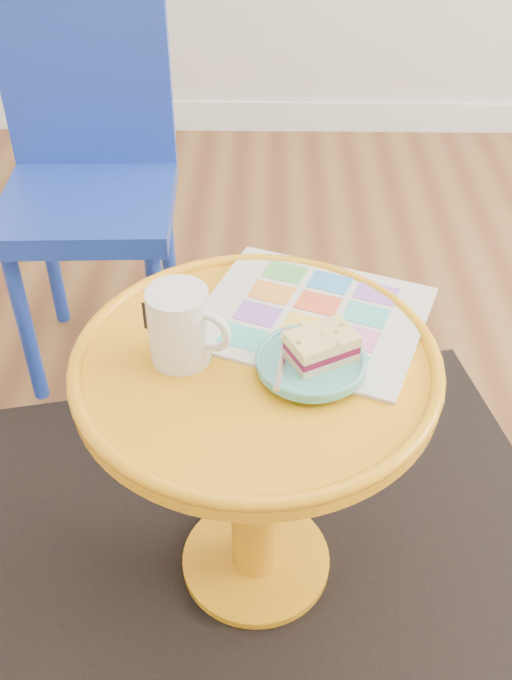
{
  "coord_description": "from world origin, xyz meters",
  "views": [
    {
      "loc": [
        -0.46,
        -0.99,
        1.33
      ],
      "look_at": [
        -0.47,
        -0.09,
        0.59
      ],
      "focal_mm": 40.0,
      "sensor_mm": 36.0,
      "label": 1
    }
  ],
  "objects_px": {
    "side_table": "(256,428)",
    "plate": "(311,362)",
    "chair": "(89,168)",
    "mug": "(181,324)",
    "newspaper": "(312,316)"
  },
  "relations": [
    {
      "from": "side_table",
      "to": "plate",
      "type": "xyz_separation_m",
      "value": [
        0.08,
        -0.03,
        0.17
      ]
    },
    {
      "from": "chair",
      "to": "plate",
      "type": "height_order",
      "value": "chair"
    },
    {
      "from": "chair",
      "to": "mug",
      "type": "relative_size",
      "value": 6.8
    },
    {
      "from": "newspaper",
      "to": "plate",
      "type": "relative_size",
      "value": 2.15
    },
    {
      "from": "newspaper",
      "to": "mug",
      "type": "distance_m",
      "value": 0.24
    },
    {
      "from": "side_table",
      "to": "chair",
      "type": "xyz_separation_m",
      "value": [
        -0.4,
        0.72,
        0.12
      ]
    },
    {
      "from": "newspaper",
      "to": "mug",
      "type": "relative_size",
      "value": 2.77
    },
    {
      "from": "chair",
      "to": "plate",
      "type": "xyz_separation_m",
      "value": [
        0.49,
        -0.75,
        0.06
      ]
    },
    {
      "from": "newspaper",
      "to": "side_table",
      "type": "bearing_deg",
      "value": -108.84
    },
    {
      "from": "mug",
      "to": "plate",
      "type": "bearing_deg",
      "value": 14.72
    },
    {
      "from": "chair",
      "to": "newspaper",
      "type": "xyz_separation_m",
      "value": [
        0.49,
        -0.61,
        0.04
      ]
    },
    {
      "from": "side_table",
      "to": "newspaper",
      "type": "height_order",
      "value": "newspaper"
    },
    {
      "from": "side_table",
      "to": "mug",
      "type": "height_order",
      "value": "mug"
    },
    {
      "from": "chair",
      "to": "mug",
      "type": "height_order",
      "value": "chair"
    },
    {
      "from": "mug",
      "to": "plate",
      "type": "distance_m",
      "value": 0.21
    }
  ]
}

